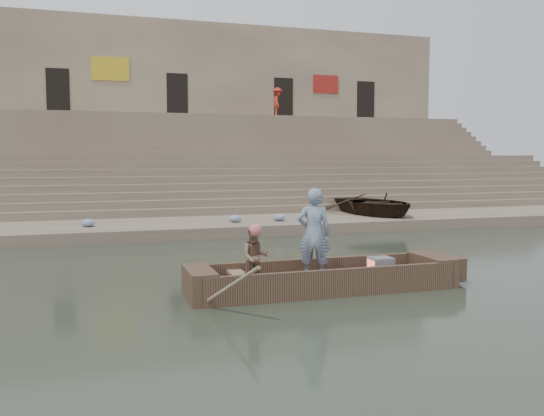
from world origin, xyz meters
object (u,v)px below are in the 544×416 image
main_rowboat (323,285)px  pedestrian (278,102)px  television (380,267)px  beached_rowboat (375,204)px  rowing_man (255,257)px  standing_man (314,234)px

main_rowboat → pedestrian: 25.15m
main_rowboat → television: (1.29, -0.00, 0.31)m
main_rowboat → television: 1.33m
beached_rowboat → pedestrian: bearing=80.0°
rowing_man → main_rowboat: bearing=13.3°
rowing_man → beached_rowboat: 12.80m
main_rowboat → standing_man: bearing=129.2°
standing_man → television: 1.62m
standing_man → main_rowboat: bearing=149.9°
beached_rowboat → rowing_man: bearing=-136.8°
main_rowboat → rowing_man: (-1.49, -0.16, 0.69)m
television → beached_rowboat: bearing=63.0°
main_rowboat → beached_rowboat: 11.84m
standing_man → beached_rowboat: 11.75m
beached_rowboat → pedestrian: pedestrian is taller
standing_man → pedestrian: 24.79m
television → pedestrian: (5.34, 23.50, 5.68)m
standing_man → rowing_man: (-1.35, -0.33, -0.36)m
standing_man → rowing_man: bearing=34.5°
standing_man → beached_rowboat: standing_man is taller
standing_man → beached_rowboat: size_ratio=0.44×
main_rowboat → rowing_man: rowing_man is taller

